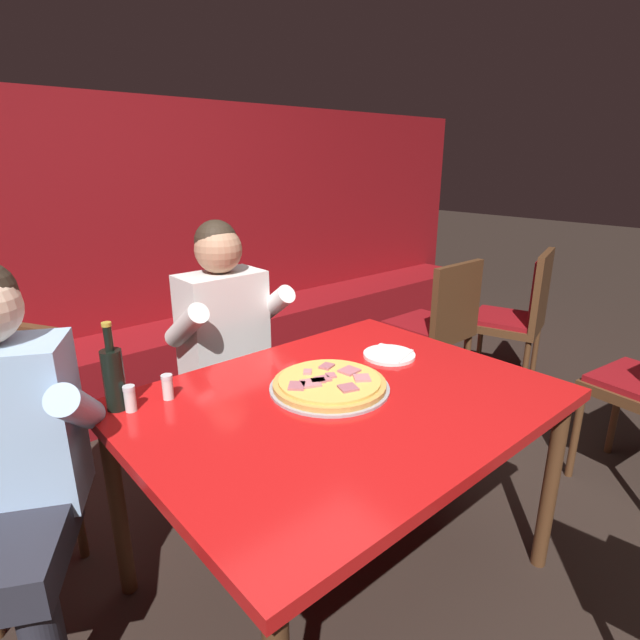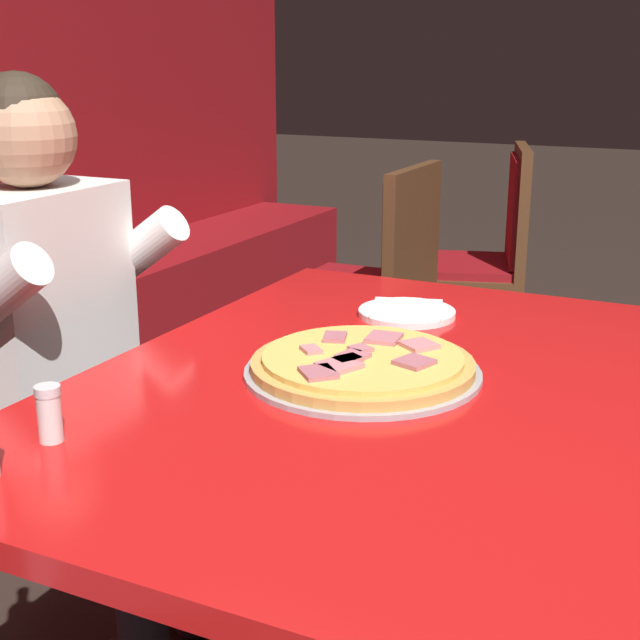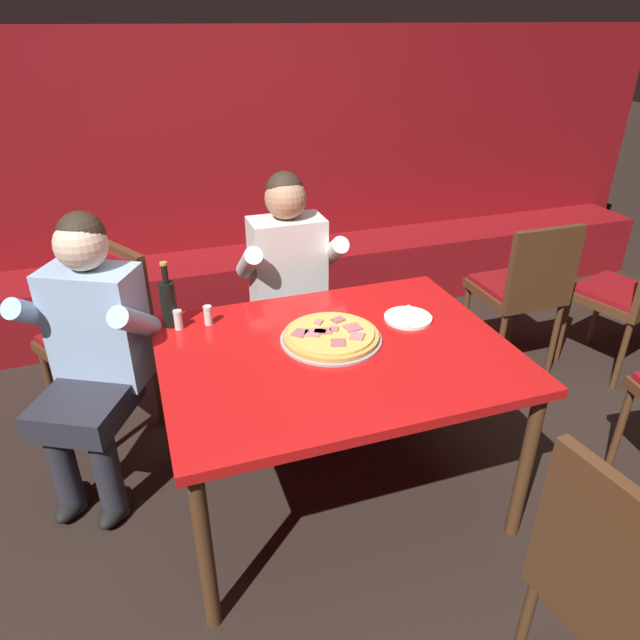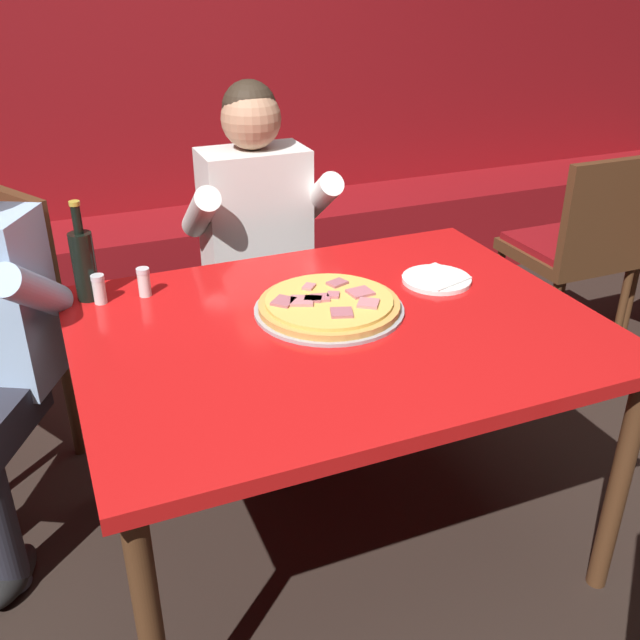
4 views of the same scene
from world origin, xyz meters
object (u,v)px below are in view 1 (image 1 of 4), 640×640
Objects in this scene: beer_bottle at (114,377)px; dining_chair_far_left at (519,312)px; plate_white_paper at (389,355)px; diner_standing_companion at (1,466)px; dining_chair_far_right at (437,321)px; diner_seated_blue_shirt at (234,348)px; shaker_black_pepper at (130,400)px; shaker_oregano at (168,388)px; main_dining_table at (343,415)px; pizza at (329,384)px.

beer_bottle is 2.61m from dining_chair_far_left.
diner_standing_companion is (-1.33, 0.27, -0.06)m from plate_white_paper.
dining_chair_far_right is (1.00, 0.48, -0.20)m from plate_white_paper.
diner_seated_blue_shirt is 1.37m from dining_chair_far_right.
beer_bottle reaches higher than plate_white_paper.
shaker_black_pepper is 0.13m from shaker_oregano.
beer_bottle reaches higher than shaker_oregano.
shaker_oregano reaches higher than main_dining_table.
diner_standing_companion is at bearing -160.07° from diner_seated_blue_shirt.
shaker_black_pepper is 0.07× the size of diner_seated_blue_shirt.
shaker_black_pepper reaches higher than plate_white_paper.
main_dining_table is 1.09× the size of diner_seated_blue_shirt.
plate_white_paper is 0.72× the size of beer_bottle.
pizza is at bearing -158.62° from dining_chair_far_right.
shaker_black_pepper is at bearing -172.96° from dining_chair_far_right.
diner_standing_companion reaches higher than shaker_black_pepper.
dining_chair_far_right is at bearing 160.50° from dining_chair_far_left.
beer_bottle is 0.09m from shaker_black_pepper.
shaker_black_pepper is 2.58m from dining_chair_far_left.
diner_seated_blue_shirt is at bearing 173.94° from dining_chair_far_right.
pizza is at bearing -171.01° from plate_white_paper.
beer_bottle is at bearing 164.25° from shaker_oregano.
beer_bottle is at bearing -151.99° from diner_seated_blue_shirt.
diner_standing_companion reaches higher than plate_white_paper.
plate_white_paper is at bearing 19.12° from main_dining_table.
diner_seated_blue_shirt is at bearing 87.12° from pizza.
pizza is 1.01m from diner_standing_companion.
dining_chair_far_right is (1.39, 0.54, -0.21)m from pizza.
dining_chair_far_left is at bearing 9.42° from pizza.
dining_chair_far_left reaches higher than shaker_oregano.
pizza is 0.39m from plate_white_paper.
shaker_oregano reaches higher than plate_white_paper.
pizza is 0.43× the size of dining_chair_far_left.
pizza is 2.00× the size of plate_white_paper.
beer_bottle is (-0.99, 0.28, 0.10)m from plate_white_paper.
plate_white_paper is at bearing -170.48° from dining_chair_far_left.
main_dining_table is 1.03m from diner_standing_companion.
main_dining_table is 0.76m from beer_bottle.
shaker_oregano is 2.45m from dining_chair_far_left.
pizza is 0.44× the size of dining_chair_far_right.
diner_seated_blue_shirt is (0.04, 0.76, 0.01)m from main_dining_table.
dining_chair_far_left is at bearing -10.35° from diner_seated_blue_shirt.
diner_standing_companion reaches higher than shaker_oregano.
shaker_black_pepper reaches higher than pizza.
diner_seated_blue_shirt reaches higher than plate_white_paper.
diner_seated_blue_shirt reaches higher than shaker_black_pepper.
dining_chair_far_left is at bearing -19.50° from dining_chair_far_right.
pizza is 4.88× the size of shaker_black_pepper.
main_dining_table is 0.12m from pizza.
beer_bottle is at bearing 145.23° from main_dining_table.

